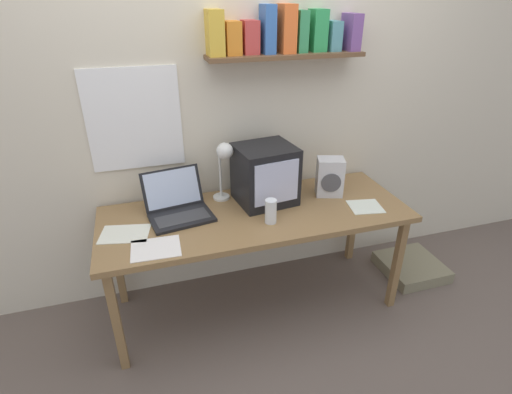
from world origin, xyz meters
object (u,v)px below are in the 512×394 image
Objects in this scene: loose_paper_near_monitor at (156,248)px; floor_cushion at (411,267)px; laptop at (178,205)px; printed_handout at (365,207)px; crt_monitor at (265,174)px; juice_glass at (271,212)px; desk_lamp at (224,159)px; open_notebook at (125,234)px; space_heater at (330,177)px; corner_desk at (256,220)px.

floor_cushion is (1.81, 0.20, -0.66)m from loose_paper_near_monitor.
laptop is 1.81m from floor_cushion.
printed_handout is at bearing -168.04° from floor_cushion.
loose_paper_near_monitor reaches higher than floor_cushion.
printed_handout is at bearing 3.61° from loose_paper_near_monitor.
crt_monitor is 0.29m from juice_glass.
open_notebook is (-0.61, -0.22, -0.28)m from desk_lamp.
space_heater is at bearing 15.17° from loose_paper_near_monitor.
juice_glass is 1.37m from floor_cushion.
open_notebook is at bearing 179.01° from desk_lamp.
corner_desk is 4.59× the size of laptop.
laptop is 0.95× the size of floor_cushion.
floor_cushion is (1.65, -0.13, -0.72)m from laptop.
desk_lamp is 1.33× the size of open_notebook.
printed_handout is (0.14, -0.22, -0.12)m from space_heater.
crt_monitor reaches higher than juice_glass.
floor_cushion is (1.96, 0.01, -0.66)m from open_notebook.
corner_desk is 4.86× the size of crt_monitor.
crt_monitor is 1.46× the size of loose_paper_near_monitor.
printed_handout and loose_paper_near_monitor have the same top height.
laptop is 1.03× the size of desk_lamp.
laptop is 0.37m from loose_paper_near_monitor.
loose_paper_near_monitor is 0.61× the size of floor_cushion.
crt_monitor is at bearing 10.09° from open_notebook.
crt_monitor is 1.70× the size of printed_handout.
desk_lamp is at bearing 157.15° from crt_monitor.
desk_lamp is 0.68m from loose_paper_near_monitor.
laptop is at bearing 173.49° from desk_lamp.
printed_handout is (0.56, -0.26, -0.18)m from crt_monitor.
desk_lamp is at bearing 4.98° from laptop.
loose_paper_near_monitor is at bearing -146.75° from space_heater.
printed_handout is 0.86× the size of loose_paper_near_monitor.
corner_desk is 7.46× the size of space_heater.
crt_monitor reaches higher than laptop.
juice_glass is at bearing -72.09° from corner_desk.
open_notebook reaches higher than floor_cushion.
laptop is 1.62× the size of space_heater.
juice_glass is 0.53m from space_heater.
loose_paper_near_monitor and open_notebook have the same top height.
printed_handout and open_notebook have the same top height.
space_heater is at bearing 122.02° from printed_handout.
laptop is at bearing 167.20° from printed_handout.
laptop is 0.97m from space_heater.
floor_cushion is at bearing 11.96° from printed_handout.
crt_monitor is 0.80m from loose_paper_near_monitor.
printed_handout is at bearing -42.75° from desk_lamp.
desk_lamp is 0.91m from printed_handout.
space_heater is (0.47, 0.23, 0.06)m from juice_glass.
crt_monitor is 1.30× the size of open_notebook.
juice_glass is (0.19, -0.33, -0.22)m from desk_lamp.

